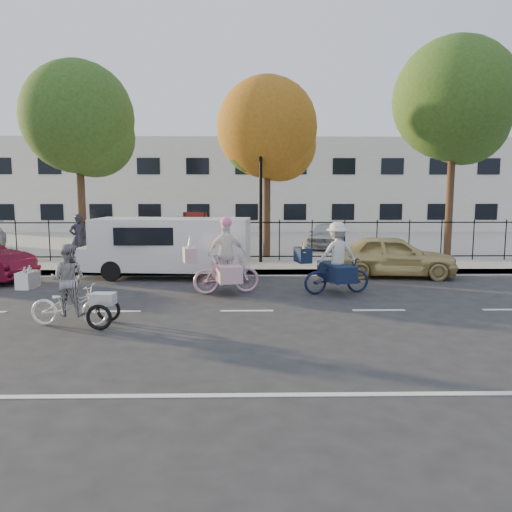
{
  "coord_description": "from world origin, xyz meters",
  "views": [
    {
      "loc": [
        -0.0,
        -11.03,
        2.7
      ],
      "look_at": [
        0.23,
        1.2,
        1.1
      ],
      "focal_mm": 35.0,
      "sensor_mm": 36.0,
      "label": 1
    }
  ],
  "objects_px": {
    "gold_sedan": "(392,256)",
    "lot_car_d": "(327,235)",
    "lamppost": "(261,179)",
    "bull_bike": "(336,265)",
    "lot_car_b": "(149,239)",
    "unicorn_bike": "(225,265)",
    "pedestrian": "(79,238)",
    "white_van": "(169,245)",
    "zebra_trike": "(69,294)",
    "lot_car_c": "(183,233)"
  },
  "relations": [
    {
      "from": "gold_sedan",
      "to": "lot_car_d",
      "type": "relative_size",
      "value": 1.14
    },
    {
      "from": "lamppost",
      "to": "lot_car_d",
      "type": "distance_m",
      "value": 5.83
    },
    {
      "from": "bull_bike",
      "to": "lot_car_d",
      "type": "bearing_deg",
      "value": -20.48
    },
    {
      "from": "lot_car_b",
      "to": "unicorn_bike",
      "type": "bearing_deg",
      "value": -57.24
    },
    {
      "from": "lamppost",
      "to": "gold_sedan",
      "type": "distance_m",
      "value": 5.3
    },
    {
      "from": "lamppost",
      "to": "pedestrian",
      "type": "height_order",
      "value": "lamppost"
    },
    {
      "from": "lamppost",
      "to": "white_van",
      "type": "relative_size",
      "value": 0.81
    },
    {
      "from": "pedestrian",
      "to": "lot_car_d",
      "type": "height_order",
      "value": "pedestrian"
    },
    {
      "from": "zebra_trike",
      "to": "lot_car_c",
      "type": "relative_size",
      "value": 0.45
    },
    {
      "from": "lamppost",
      "to": "white_van",
      "type": "xyz_separation_m",
      "value": [
        -2.93,
        -2.3,
        -2.09
      ]
    },
    {
      "from": "lamppost",
      "to": "zebra_trike",
      "type": "distance_m",
      "value": 9.26
    },
    {
      "from": "bull_bike",
      "to": "gold_sedan",
      "type": "height_order",
      "value": "bull_bike"
    },
    {
      "from": "white_van",
      "to": "lot_car_c",
      "type": "xyz_separation_m",
      "value": [
        -0.32,
        6.12,
        -0.16
      ]
    },
    {
      "from": "zebra_trike",
      "to": "pedestrian",
      "type": "xyz_separation_m",
      "value": [
        -2.44,
        7.94,
        0.38
      ]
    },
    {
      "from": "gold_sedan",
      "to": "pedestrian",
      "type": "height_order",
      "value": "pedestrian"
    },
    {
      "from": "zebra_trike",
      "to": "bull_bike",
      "type": "height_order",
      "value": "bull_bike"
    },
    {
      "from": "unicorn_bike",
      "to": "lot_car_b",
      "type": "bearing_deg",
      "value": 11.48
    },
    {
      "from": "lot_car_c",
      "to": "lot_car_d",
      "type": "xyz_separation_m",
      "value": [
        6.33,
        0.52,
        -0.13
      ]
    },
    {
      "from": "zebra_trike",
      "to": "bull_bike",
      "type": "bearing_deg",
      "value": -58.28
    },
    {
      "from": "pedestrian",
      "to": "bull_bike",
      "type": "bearing_deg",
      "value": 117.47
    },
    {
      "from": "white_van",
      "to": "pedestrian",
      "type": "xyz_separation_m",
      "value": [
        -3.57,
        2.3,
        -0.0
      ]
    },
    {
      "from": "lamppost",
      "to": "gold_sedan",
      "type": "xyz_separation_m",
      "value": [
        4.1,
        -2.3,
        -2.45
      ]
    },
    {
      "from": "gold_sedan",
      "to": "lot_car_d",
      "type": "xyz_separation_m",
      "value": [
        -1.02,
        6.64,
        0.07
      ]
    },
    {
      "from": "lot_car_d",
      "to": "zebra_trike",
      "type": "bearing_deg",
      "value": -101.05
    },
    {
      "from": "zebra_trike",
      "to": "white_van",
      "type": "bearing_deg",
      "value": -7.05
    },
    {
      "from": "unicorn_bike",
      "to": "lot_car_d",
      "type": "height_order",
      "value": "unicorn_bike"
    },
    {
      "from": "bull_bike",
      "to": "gold_sedan",
      "type": "relative_size",
      "value": 0.54
    },
    {
      "from": "lamppost",
      "to": "bull_bike",
      "type": "height_order",
      "value": "lamppost"
    },
    {
      "from": "lot_car_d",
      "to": "gold_sedan",
      "type": "bearing_deg",
      "value": -62.09
    },
    {
      "from": "unicorn_bike",
      "to": "white_van",
      "type": "relative_size",
      "value": 0.39
    },
    {
      "from": "lamppost",
      "to": "lot_car_c",
      "type": "relative_size",
      "value": 1.0
    },
    {
      "from": "unicorn_bike",
      "to": "gold_sedan",
      "type": "bearing_deg",
      "value": -76.95
    },
    {
      "from": "unicorn_bike",
      "to": "gold_sedan",
      "type": "relative_size",
      "value": 0.53
    },
    {
      "from": "pedestrian",
      "to": "lot_car_d",
      "type": "xyz_separation_m",
      "value": [
        9.58,
        4.34,
        -0.29
      ]
    },
    {
      "from": "unicorn_bike",
      "to": "lot_car_b",
      "type": "height_order",
      "value": "unicorn_bike"
    },
    {
      "from": "lamppost",
      "to": "white_van",
      "type": "bearing_deg",
      "value": -141.87
    },
    {
      "from": "gold_sedan",
      "to": "lot_car_c",
      "type": "bearing_deg",
      "value": 58.0
    },
    {
      "from": "unicorn_bike",
      "to": "bull_bike",
      "type": "distance_m",
      "value": 2.92
    },
    {
      "from": "pedestrian",
      "to": "gold_sedan",
      "type": "bearing_deg",
      "value": 135.54
    },
    {
      "from": "white_van",
      "to": "gold_sedan",
      "type": "bearing_deg",
      "value": 5.05
    },
    {
      "from": "lamppost",
      "to": "lot_car_c",
      "type": "bearing_deg",
      "value": 130.43
    },
    {
      "from": "lamppost",
      "to": "lot_car_d",
      "type": "height_order",
      "value": "lamppost"
    },
    {
      "from": "bull_bike",
      "to": "lot_car_b",
      "type": "xyz_separation_m",
      "value": [
        -6.41,
        7.68,
        -0.02
      ]
    },
    {
      "from": "gold_sedan",
      "to": "lot_car_d",
      "type": "distance_m",
      "value": 6.71
    },
    {
      "from": "zebra_trike",
      "to": "unicorn_bike",
      "type": "bearing_deg",
      "value": -39.66
    },
    {
      "from": "lot_car_d",
      "to": "bull_bike",
      "type": "bearing_deg",
      "value": -78.48
    },
    {
      "from": "unicorn_bike",
      "to": "pedestrian",
      "type": "height_order",
      "value": "unicorn_bike"
    },
    {
      "from": "lamppost",
      "to": "pedestrian",
      "type": "bearing_deg",
      "value": 180.0
    },
    {
      "from": "bull_bike",
      "to": "gold_sedan",
      "type": "distance_m",
      "value": 3.43
    },
    {
      "from": "white_van",
      "to": "gold_sedan",
      "type": "height_order",
      "value": "white_van"
    }
  ]
}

